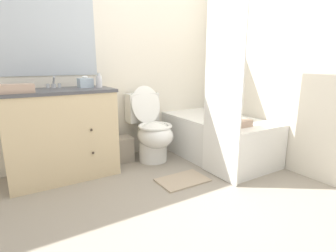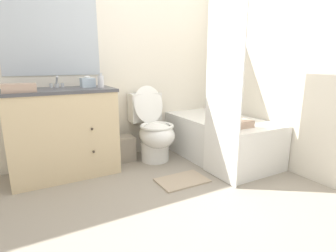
# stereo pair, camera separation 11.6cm
# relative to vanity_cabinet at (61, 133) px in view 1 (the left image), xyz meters

# --- Properties ---
(ground_plane) EXTENTS (14.00, 14.00, 0.00)m
(ground_plane) POSITION_rel_vanity_cabinet_xyz_m (0.79, -1.30, -0.45)
(ground_plane) COLOR gray
(wall_back) EXTENTS (8.00, 0.06, 2.50)m
(wall_back) POSITION_rel_vanity_cabinet_xyz_m (0.78, 0.30, 0.80)
(wall_back) COLOR silver
(wall_back) RESTS_ON ground_plane
(wall_right) EXTENTS (0.05, 2.57, 2.50)m
(wall_right) POSITION_rel_vanity_cabinet_xyz_m (2.12, -0.51, 0.80)
(wall_right) COLOR silver
(wall_right) RESTS_ON ground_plane
(vanity_cabinet) EXTENTS (1.03, 0.58, 0.89)m
(vanity_cabinet) POSITION_rel_vanity_cabinet_xyz_m (0.00, 0.00, 0.00)
(vanity_cabinet) COLOR beige
(vanity_cabinet) RESTS_ON ground_plane
(sink_faucet) EXTENTS (0.14, 0.12, 0.12)m
(sink_faucet) POSITION_rel_vanity_cabinet_xyz_m (-0.00, 0.17, 0.47)
(sink_faucet) COLOR silver
(sink_faucet) RESTS_ON vanity_cabinet
(toilet) EXTENTS (0.39, 0.66, 0.87)m
(toilet) POSITION_rel_vanity_cabinet_xyz_m (0.98, -0.08, -0.10)
(toilet) COLOR white
(toilet) RESTS_ON ground_plane
(bathtub) EXTENTS (0.76, 1.37, 0.49)m
(bathtub) POSITION_rel_vanity_cabinet_xyz_m (1.71, -0.41, -0.20)
(bathtub) COLOR white
(bathtub) RESTS_ON ground_plane
(shower_curtain) EXTENTS (0.01, 0.50, 2.02)m
(shower_curtain) POSITION_rel_vanity_cabinet_xyz_m (1.31, -0.89, 0.56)
(shower_curtain) COLOR white
(shower_curtain) RESTS_ON ground_plane
(wastebasket) EXTENTS (0.26, 0.22, 0.29)m
(wastebasket) POSITION_rel_vanity_cabinet_xyz_m (0.64, 0.07, -0.31)
(wastebasket) COLOR gray
(wastebasket) RESTS_ON ground_plane
(tissue_box) EXTENTS (0.14, 0.14, 0.12)m
(tissue_box) POSITION_rel_vanity_cabinet_xyz_m (0.29, 0.07, 0.49)
(tissue_box) COLOR silver
(tissue_box) RESTS_ON vanity_cabinet
(soap_dispenser) EXTENTS (0.06, 0.06, 0.15)m
(soap_dispenser) POSITION_rel_vanity_cabinet_xyz_m (0.40, -0.04, 0.50)
(soap_dispenser) COLOR silver
(soap_dispenser) RESTS_ON vanity_cabinet
(hand_towel_folded) EXTENTS (0.26, 0.17, 0.07)m
(hand_towel_folded) POSITION_rel_vanity_cabinet_xyz_m (-0.34, -0.16, 0.47)
(hand_towel_folded) COLOR tan
(hand_towel_folded) RESTS_ON vanity_cabinet
(bath_towel_folded) EXTENTS (0.32, 0.23, 0.07)m
(bath_towel_folded) POSITION_rel_vanity_cabinet_xyz_m (1.55, -0.83, 0.08)
(bath_towel_folded) COLOR tan
(bath_towel_folded) RESTS_ON bathtub
(bath_mat) EXTENTS (0.48, 0.32, 0.02)m
(bath_mat) POSITION_rel_vanity_cabinet_xyz_m (0.96, -0.76, -0.44)
(bath_mat) COLOR tan
(bath_mat) RESTS_ON ground_plane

